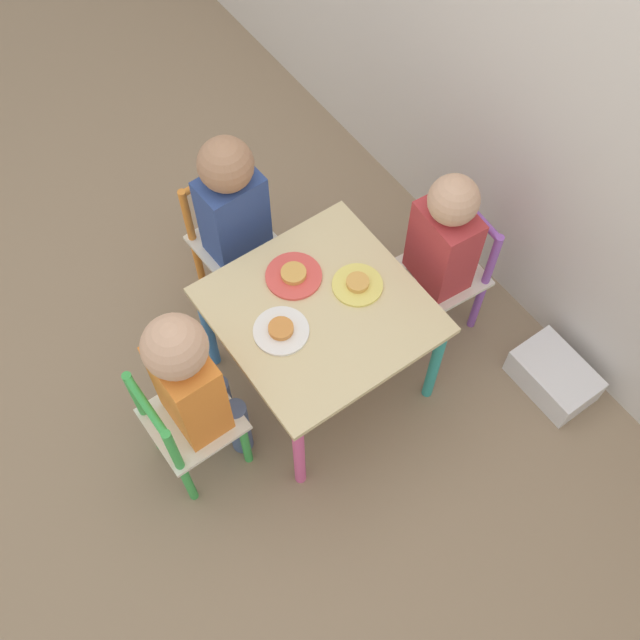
{
  "coord_description": "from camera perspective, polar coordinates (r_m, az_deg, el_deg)",
  "views": [
    {
      "loc": [
        0.96,
        -0.68,
        2.36
      ],
      "look_at": [
        0.0,
        0.0,
        0.39
      ],
      "focal_mm": 42.0,
      "sensor_mm": 36.0,
      "label": 1
    }
  ],
  "objects": [
    {
      "name": "chair_green",
      "position": [
        2.32,
        -10.1,
        -7.93
      ],
      "size": [
        0.27,
        0.27,
        0.53
      ],
      "rotation": [
        0.0,
        0.0,
        -3.12
      ],
      "color": "silver",
      "rests_on": "ground_plane"
    },
    {
      "name": "storage_bin",
      "position": [
        2.7,
        17.38,
        -4.11
      ],
      "size": [
        0.28,
        0.19,
        0.12
      ],
      "color": "silver",
      "rests_on": "ground_plane"
    },
    {
      "name": "plate_left",
      "position": [
        2.3,
        -2.02,
        3.43
      ],
      "size": [
        0.18,
        0.18,
        0.03
      ],
      "color": "#E54C47",
      "rests_on": "kids_table"
    },
    {
      "name": "child_left",
      "position": [
        2.45,
        -6.44,
        8.06
      ],
      "size": [
        0.22,
        0.21,
        0.78
      ],
      "rotation": [
        0.0,
        0.0,
        -4.66
      ],
      "color": "#38383D",
      "rests_on": "ground_plane"
    },
    {
      "name": "chair_purple",
      "position": [
        2.59,
        9.53,
        3.52
      ],
      "size": [
        0.28,
        0.28,
        0.53
      ],
      "rotation": [
        0.0,
        0.0,
        -0.07
      ],
      "color": "silver",
      "rests_on": "ground_plane"
    },
    {
      "name": "ground_plane",
      "position": [
        2.64,
        0.0,
        -4.29
      ],
      "size": [
        6.0,
        6.0,
        0.0
      ],
      "primitive_type": "plane",
      "color": "#8C755B"
    },
    {
      "name": "plate_front",
      "position": [
        2.2,
        -2.98,
        -0.79
      ],
      "size": [
        0.17,
        0.17,
        0.03
      ],
      "color": "white",
      "rests_on": "kids_table"
    },
    {
      "name": "plate_back",
      "position": [
        2.28,
        2.87,
        2.73
      ],
      "size": [
        0.16,
        0.16,
        0.03
      ],
      "color": "#EADB66",
      "rests_on": "kids_table"
    },
    {
      "name": "child_back",
      "position": [
        2.41,
        9.0,
        5.41
      ],
      "size": [
        0.21,
        0.22,
        0.75
      ],
      "rotation": [
        0.0,
        0.0,
        -0.07
      ],
      "color": "#7A6B5B",
      "rests_on": "ground_plane"
    },
    {
      "name": "child_front",
      "position": [
        2.12,
        -9.67,
        -4.72
      ],
      "size": [
        0.2,
        0.22,
        0.8
      ],
      "rotation": [
        0.0,
        0.0,
        -3.12
      ],
      "color": "#4C608E",
      "rests_on": "ground_plane"
    },
    {
      "name": "chair_orange",
      "position": [
        2.65,
        -6.73,
        5.93
      ],
      "size": [
        0.27,
        0.27,
        0.53
      ],
      "rotation": [
        0.0,
        0.0,
        -4.66
      ],
      "color": "silver",
      "rests_on": "ground_plane"
    },
    {
      "name": "kids_table",
      "position": [
        2.3,
        0.0,
        0.05
      ],
      "size": [
        0.6,
        0.6,
        0.45
      ],
      "color": "beige",
      "rests_on": "ground_plane"
    }
  ]
}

